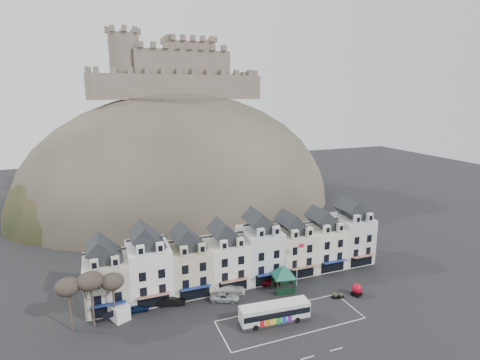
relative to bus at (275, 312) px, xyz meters
name	(u,v)px	position (x,y,z in m)	size (l,w,h in m)	color
ground	(283,327)	(0.54, -1.63, -1.67)	(300.00, 300.00, 0.00)	black
coach_bay_markings	(290,320)	(2.54, -0.38, -1.67)	(22.00, 7.50, 0.01)	silver
townhouse_terrace	(244,252)	(0.69, 14.34, 3.63)	(54.40, 9.35, 11.80)	beige
castle_hill	(185,202)	(1.79, 67.32, -1.57)	(100.00, 76.00, 68.00)	#3B362D
castle	(173,72)	(1.05, 74.30, 38.52)	(50.20, 22.20, 22.00)	#695C50
tree_left_far	(68,287)	(-28.46, 8.87, 5.22)	(3.61, 3.61, 8.24)	#342921
tree_left_mid	(90,281)	(-25.46, 8.87, 5.57)	(3.78, 3.78, 8.64)	#342921
tree_left_near	(112,282)	(-22.46, 8.87, 4.88)	(3.43, 3.43, 7.84)	#342921
bus	(275,312)	(0.00, 0.00, 0.00)	(10.89, 3.32, 3.03)	#262628
bus_shelter	(283,271)	(5.54, 7.87, 2.04)	(7.43, 7.43, 4.79)	black
red_buoy	(357,289)	(16.54, 1.80, -0.57)	(1.88, 1.88, 2.15)	black
flagpole	(298,261)	(8.64, 8.36, 3.06)	(1.20, 0.21, 8.29)	silver
white_van	(116,309)	(-22.29, 10.37, -0.48)	(4.20, 5.67, 2.37)	white
planter_west	(335,296)	(12.54, 2.33, -1.18)	(1.13, 0.81, 1.02)	black
planter_east	(341,296)	(13.54, 2.09, -1.25)	(0.93, 0.62, 0.89)	black
car_navy	(137,308)	(-19.10, 10.37, -1.05)	(1.47, 3.65, 1.25)	#0B183B
car_black	(171,301)	(-13.67, 10.37, -0.91)	(1.61, 4.62, 1.52)	black
car_silver	(225,297)	(-5.06, 8.46, -0.99)	(2.26, 4.83, 1.36)	#B4B8BC
car_white	(230,289)	(-3.50, 10.37, -0.88)	(2.22, 5.46, 1.58)	white
car_maroon	(270,282)	(4.26, 10.37, -1.03)	(1.52, 3.78, 1.29)	#600511
car_charcoal	(281,279)	(6.54, 10.37, -0.97)	(1.49, 4.28, 1.41)	black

